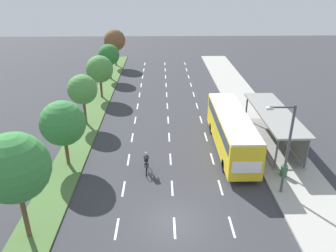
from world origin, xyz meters
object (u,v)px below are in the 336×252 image
object	(u,v)px
median_tree_third	(82,90)
median_tree_fourth	(100,69)
bus	(231,128)
median_tree_fifth	(109,55)
median_tree_nearest	(14,168)
median_tree_farthest	(115,40)
median_tree_second	(63,123)
cyclist	(146,163)
streetlight	(286,144)
bus_shelter	(276,124)
trash_bin	(284,171)

from	to	relation	value
median_tree_third	median_tree_fourth	distance (m)	8.08
bus	median_tree_fifth	bearing A→B (deg)	121.36
median_tree_nearest	median_tree_farthest	bearing A→B (deg)	89.68
bus	median_tree_second	xyz separation A→B (m)	(-13.51, -2.24, 1.63)
median_tree_nearest	median_tree_third	size ratio (longest dim) A/B	1.28
median_tree_second	median_tree_third	distance (m)	8.07
cyclist	median_tree_fourth	size ratio (longest dim) A/B	0.35
median_tree_farthest	median_tree_fourth	bearing A→B (deg)	-89.46
median_tree_fourth	streetlight	size ratio (longest dim) A/B	0.80
median_tree_third	median_tree_farthest	xyz separation A→B (m)	(0.19, 24.21, 0.58)
cyclist	median_tree_farthest	xyz separation A→B (m)	(-6.37, 33.48, 3.52)
median_tree_farthest	bus_shelter	bearing A→B (deg)	-58.20
bus_shelter	cyclist	distance (m)	12.43
median_tree_nearest	median_tree_second	bearing A→B (deg)	88.18
median_tree_second	median_tree_farthest	world-z (taller)	median_tree_farthest
median_tree_nearest	median_tree_fourth	world-z (taller)	median_tree_nearest
bus_shelter	median_tree_third	world-z (taller)	median_tree_third
median_tree_second	median_tree_farthest	bearing A→B (deg)	90.06
bus	median_tree_nearest	size ratio (longest dim) A/B	1.73
streetlight	median_tree_nearest	bearing A→B (deg)	-166.38
bus	median_tree_fifth	size ratio (longest dim) A/B	2.24
median_tree_fourth	bus_shelter	bearing A→B (deg)	-35.50
median_tree_third	streetlight	bearing A→B (deg)	-37.68
median_tree_third	trash_bin	distance (m)	20.07
median_tree_third	median_tree_farthest	bearing A→B (deg)	89.55
streetlight	trash_bin	bearing A→B (deg)	62.57
cyclist	bus_shelter	bearing A→B (deg)	22.47
median_tree_nearest	median_tree_fourth	bearing A→B (deg)	89.11
median_tree_second	median_tree_nearest	bearing A→B (deg)	-91.82
bus	median_tree_second	bearing A→B (deg)	-170.57
bus_shelter	bus	world-z (taller)	bus
trash_bin	median_tree_farthest	bearing A→B (deg)	115.88
median_tree_third	streetlight	size ratio (longest dim) A/B	0.79
cyclist	median_tree_fifth	distance (m)	26.32
cyclist	median_tree_farthest	bearing A→B (deg)	100.78
median_tree_second	median_tree_fourth	distance (m)	16.14
median_tree_fourth	trash_bin	world-z (taller)	median_tree_fourth
bus_shelter	cyclist	world-z (taller)	bus_shelter
median_tree_farthest	median_tree_second	bearing A→B (deg)	-89.94
median_tree_farthest	streetlight	bearing A→B (deg)	-66.71
median_tree_farthest	trash_bin	distance (m)	38.54
bus	median_tree_nearest	bearing A→B (deg)	-143.16
cyclist	median_tree_farthest	distance (m)	34.26
median_tree_fourth	streetlight	world-z (taller)	streetlight
bus_shelter	median_tree_third	bearing A→B (deg)	165.87
median_tree_second	median_tree_farthest	xyz separation A→B (m)	(-0.03, 32.28, 0.62)
median_tree_fifth	streetlight	distance (m)	32.40
bus	median_tree_second	size ratio (longest dim) A/B	2.12
bus_shelter	trash_bin	size ratio (longest dim) A/B	12.27
median_tree_second	median_tree_third	xyz separation A→B (m)	(-0.22, 8.07, 0.04)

